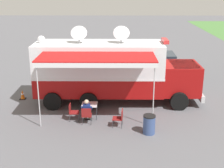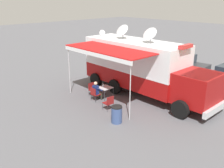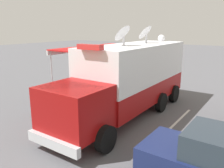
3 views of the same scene
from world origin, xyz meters
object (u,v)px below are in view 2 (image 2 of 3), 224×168
at_px(traffic_cone, 94,72).
at_px(car_far_corner, 181,65).
at_px(water_bottle, 103,85).
at_px(command_truck, 142,66).
at_px(folding_chair_at_table, 95,93).
at_px(folding_table, 105,88).
at_px(seated_responder, 97,90).
at_px(trash_bin, 117,114).
at_px(folding_chair_spare_by_truck, 109,102).
at_px(folding_chair_beside_table, 93,88).

distance_m(traffic_cone, car_far_corner, 7.25).
relative_size(water_bottle, car_far_corner, 0.05).
distance_m(command_truck, folding_chair_at_table, 3.57).
distance_m(water_bottle, folding_chair_at_table, 0.84).
height_order(folding_table, folding_chair_at_table, folding_chair_at_table).
xyz_separation_m(seated_responder, trash_bin, (1.18, 2.99, -0.20)).
relative_size(seated_responder, trash_bin, 1.37).
height_order(water_bottle, traffic_cone, water_bottle).
bearing_deg(command_truck, folding_chair_spare_by_truck, 6.82).
distance_m(folding_chair_at_table, traffic_cone, 5.38).
distance_m(command_truck, folding_chair_beside_table, 3.56).
distance_m(command_truck, car_far_corner, 5.92).
xyz_separation_m(trash_bin, car_far_corner, (-9.82, -2.38, 0.42)).
bearing_deg(trash_bin, traffic_cone, -121.52).
xyz_separation_m(traffic_cone, car_far_corner, (-5.43, 4.77, 0.60)).
xyz_separation_m(command_truck, seated_responder, (2.85, -1.23, -1.30)).
bearing_deg(traffic_cone, seated_responder, 52.42).
xyz_separation_m(folding_chair_beside_table, trash_bin, (1.45, 3.75, -0.06)).
xyz_separation_m(command_truck, car_far_corner, (-5.79, -0.63, -1.07)).
bearing_deg(folding_chair_spare_by_truck, folding_chair_at_table, -99.70).
bearing_deg(folding_chair_at_table, folding_chair_spare_by_truck, 80.30).
bearing_deg(folding_chair_spare_by_truck, command_truck, -173.18).
bearing_deg(trash_bin, command_truck, -156.46).
height_order(folding_chair_spare_by_truck, seated_responder, seated_responder).
xyz_separation_m(folding_chair_spare_by_truck, trash_bin, (0.71, 1.36, -0.06)).
height_order(folding_table, traffic_cone, folding_table).
height_order(folding_table, car_far_corner, car_far_corner).
distance_m(folding_table, car_far_corner, 8.04).
bearing_deg(seated_responder, trash_bin, 68.45).
bearing_deg(trash_bin, folding_chair_beside_table, -111.08).
height_order(folding_chair_beside_table, traffic_cone, folding_chair_beside_table).
distance_m(command_truck, water_bottle, 2.84).
distance_m(command_truck, folding_table, 2.82).
bearing_deg(car_far_corner, folding_chair_at_table, -3.90).
relative_size(folding_table, water_bottle, 3.59).
relative_size(command_truck, car_far_corner, 2.17).
distance_m(seated_responder, trash_bin, 3.22).
distance_m(folding_chair_beside_table, trash_bin, 4.02).
relative_size(command_truck, trash_bin, 10.44).
bearing_deg(trash_bin, folding_chair_spare_by_truck, -117.69).
bearing_deg(folding_chair_spare_by_truck, folding_table, -124.95).
bearing_deg(car_far_corner, command_truck, 6.21).
height_order(folding_chair_at_table, seated_responder, seated_responder).
height_order(command_truck, traffic_cone, command_truck).
height_order(folding_chair_at_table, traffic_cone, folding_chair_at_table).
xyz_separation_m(folding_chair_at_table, folding_chair_spare_by_truck, (0.28, 1.63, 0.00)).
xyz_separation_m(folding_chair_at_table, trash_bin, (0.99, 2.98, -0.06)).
distance_m(folding_chair_beside_table, traffic_cone, 4.51).
distance_m(folding_chair_spare_by_truck, traffic_cone, 6.87).
relative_size(traffic_cone, car_far_corner, 0.13).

